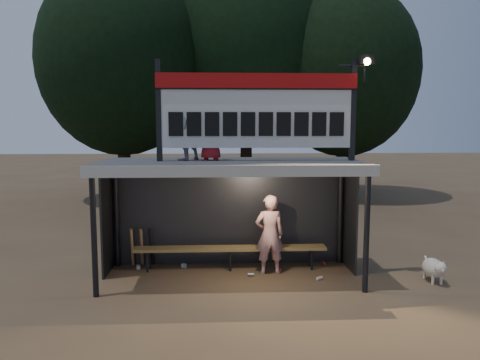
% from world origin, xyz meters
% --- Properties ---
extents(ground, '(80.00, 80.00, 0.00)m').
position_xyz_m(ground, '(0.00, 0.00, 0.00)').
color(ground, brown).
rests_on(ground, ground).
extents(player, '(0.63, 0.45, 1.62)m').
position_xyz_m(player, '(0.79, 0.23, 0.81)').
color(player, white).
rests_on(player, ground).
extents(child_a, '(0.71, 0.69, 1.15)m').
position_xyz_m(child_a, '(-0.87, 0.14, 2.89)').
color(child_a, slate).
rests_on(child_a, dugout_shelter).
extents(child_b, '(0.55, 0.40, 1.04)m').
position_xyz_m(child_b, '(-0.38, 0.16, 2.84)').
color(child_b, maroon).
rests_on(child_b, dugout_shelter).
extents(dugout_shelter, '(5.10, 2.08, 2.32)m').
position_xyz_m(dugout_shelter, '(0.00, 0.24, 1.85)').
color(dugout_shelter, '#3E3D40').
rests_on(dugout_shelter, ground).
extents(scoreboard_assembly, '(4.10, 0.27, 1.99)m').
position_xyz_m(scoreboard_assembly, '(0.56, -0.01, 3.32)').
color(scoreboard_assembly, black).
rests_on(scoreboard_assembly, dugout_shelter).
extents(bench, '(4.00, 0.35, 0.48)m').
position_xyz_m(bench, '(0.00, 0.55, 0.43)').
color(bench, olive).
rests_on(bench, ground).
extents(tree_left, '(6.46, 6.46, 9.27)m').
position_xyz_m(tree_left, '(-4.00, 10.00, 5.51)').
color(tree_left, '#312316').
rests_on(tree_left, ground).
extents(tree_mid, '(7.22, 7.22, 10.36)m').
position_xyz_m(tree_mid, '(1.00, 11.50, 6.17)').
color(tree_mid, black).
rests_on(tree_mid, ground).
extents(tree_right, '(6.08, 6.08, 8.72)m').
position_xyz_m(tree_right, '(5.00, 10.50, 5.19)').
color(tree_right, black).
rests_on(tree_right, ground).
extents(dog, '(0.36, 0.81, 0.49)m').
position_xyz_m(dog, '(3.89, -0.44, 0.28)').
color(dog, beige).
rests_on(dog, ground).
extents(bats, '(0.48, 0.33, 0.84)m').
position_xyz_m(bats, '(-1.87, 0.82, 0.43)').
color(bats, '#A0764A').
rests_on(bats, ground).
extents(litter, '(4.05, 1.11, 0.08)m').
position_xyz_m(litter, '(0.34, 0.40, 0.04)').
color(litter, red).
rests_on(litter, ground).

